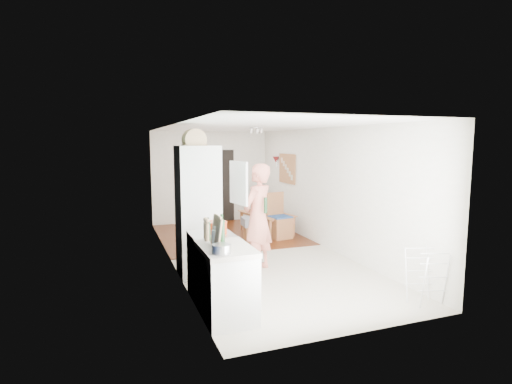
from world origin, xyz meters
TOP-DOWN VIEW (x-y plane):
  - room_shell at (0.00, 0.00)m, footprint 3.20×7.00m
  - floor at (0.00, 0.00)m, footprint 3.20×7.00m
  - wood_floor_overlay at (0.00, 1.85)m, footprint 3.20×3.30m
  - sage_wall_panel at (-1.59, -2.00)m, footprint 0.02×3.00m
  - tile_splashback at (-1.59, -2.55)m, footprint 0.02×1.90m
  - doorway_recess at (0.20, 3.48)m, footprint 0.90×0.04m
  - base_cabinet at (-1.30, -2.55)m, footprint 0.60×0.90m
  - worktop at (-1.30, -2.55)m, footprint 0.62×0.92m
  - range_cooker at (-1.30, -1.80)m, footprint 0.60×0.60m
  - cooker_top at (-1.30, -1.80)m, footprint 0.60×0.60m
  - fridge_housing at (-1.27, -0.78)m, footprint 0.66×0.66m
  - fridge_door at (-0.66, -1.08)m, footprint 0.14×0.56m
  - fridge_interior at (-0.96, -0.78)m, footprint 0.02×0.52m
  - pinboard at (1.58, 1.90)m, footprint 0.03×0.90m
  - pinboard_frame at (1.57, 1.90)m, footprint 0.00×0.94m
  - wall_sconce at (1.54, 2.55)m, footprint 0.18×0.18m
  - person at (-0.26, -0.91)m, footprint 0.95×0.89m
  - dining_table at (0.93, 1.62)m, footprint 0.91×1.33m
  - dining_chair at (1.01, 1.04)m, footprint 0.50×0.50m
  - stool at (0.27, 0.95)m, footprint 0.30×0.30m
  - grey_drape at (0.28, 0.92)m, footprint 0.43×0.43m
  - drying_rack at (1.38, -3.08)m, footprint 0.48×0.46m
  - bread_bin at (-1.32, -0.82)m, footprint 0.40×0.38m
  - red_casserole at (-1.22, -1.82)m, footprint 0.32×0.32m
  - steel_pan at (-1.44, -2.85)m, footprint 0.24×0.24m
  - held_bottle at (-0.19, -1.07)m, footprint 0.06×0.06m
  - bottle_a at (-1.34, -2.51)m, footprint 0.08×0.08m
  - bottle_b at (-1.44, -2.20)m, footprint 0.07×0.07m
  - bottle_c at (-1.42, -2.48)m, footprint 0.09×0.09m
  - pepper_mill_front at (-1.45, -2.20)m, footprint 0.08×0.08m
  - pepper_mill_back at (-1.44, -2.05)m, footprint 0.08×0.08m
  - chopping_boards at (-1.41, -2.53)m, footprint 0.12×0.29m

SIDE VIEW (x-z plane):
  - floor at x=0.00m, z-range -0.01..0.01m
  - wood_floor_overlay at x=0.00m, z-range 0.00..0.01m
  - stool at x=0.27m, z-range 0.00..0.38m
  - dining_table at x=0.93m, z-range 0.00..0.43m
  - drying_rack at x=1.38m, z-range 0.00..0.76m
  - base_cabinet at x=-1.30m, z-range 0.00..0.86m
  - range_cooker at x=-1.30m, z-range 0.00..0.88m
  - grey_drape at x=0.28m, z-range 0.38..0.56m
  - dining_chair at x=1.01m, z-range 0.00..1.05m
  - worktop at x=-1.30m, z-range 0.86..0.92m
  - cooker_top at x=-1.30m, z-range 0.88..0.92m
  - steel_pan at x=-1.44m, z-range 0.92..1.03m
  - doorway_recess at x=0.20m, z-range 0.00..2.00m
  - red_casserole at x=-1.22m, z-range 0.92..1.09m
  - bottle_c at x=-1.42m, z-range 0.92..1.12m
  - pepper_mill_back at x=-1.44m, z-range 0.92..1.15m
  - pepper_mill_front at x=-1.45m, z-range 0.92..1.16m
  - bottle_b at x=-1.44m, z-range 0.92..1.17m
  - fridge_housing at x=-1.27m, z-range 0.00..2.15m
  - bottle_a at x=-1.34m, z-range 0.92..1.24m
  - person at x=-0.26m, z-range 0.00..2.18m
  - chopping_boards at x=-1.41m, z-range 0.92..1.32m
  - tile_splashback at x=-1.59m, z-range 0.90..1.40m
  - held_bottle at x=-0.19m, z-range 1.02..1.29m
  - room_shell at x=0.00m, z-range 0.00..2.50m
  - fridge_door at x=-0.66m, z-range 1.20..1.90m
  - fridge_interior at x=-0.96m, z-range 1.22..1.88m
  - pinboard at x=1.58m, z-range 1.20..1.90m
  - pinboard_frame at x=1.57m, z-range 1.18..1.92m
  - wall_sconce at x=1.54m, z-range 1.67..1.83m
  - sage_wall_panel at x=-1.59m, z-range 1.20..2.50m
  - bread_bin at x=-1.32m, z-range 2.15..2.34m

